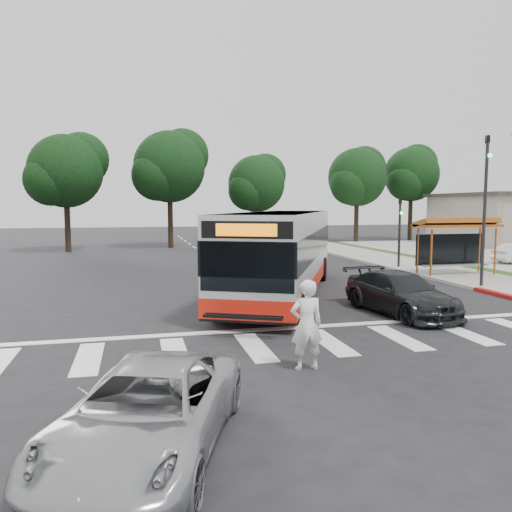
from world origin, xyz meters
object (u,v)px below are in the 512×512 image
object	(u,v)px
pedestrian	(307,325)
transit_bus	(282,254)
dark_sedan	(401,293)
silver_suv_south	(148,411)

from	to	relation	value
pedestrian	transit_bus	bearing A→B (deg)	-103.53
dark_sedan	silver_suv_south	distance (m)	11.29
silver_suv_south	dark_sedan	bearing A→B (deg)	62.66
transit_bus	pedestrian	distance (m)	9.29
transit_bus	silver_suv_south	size ratio (longest dim) A/B	2.79
dark_sedan	silver_suv_south	size ratio (longest dim) A/B	1.03
transit_bus	pedestrian	size ratio (longest dim) A/B	6.46
dark_sedan	silver_suv_south	xyz separation A→B (m)	(-8.32, -7.63, -0.05)
dark_sedan	pedestrian	bearing A→B (deg)	-143.80
transit_bus	pedestrian	world-z (taller)	transit_bus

